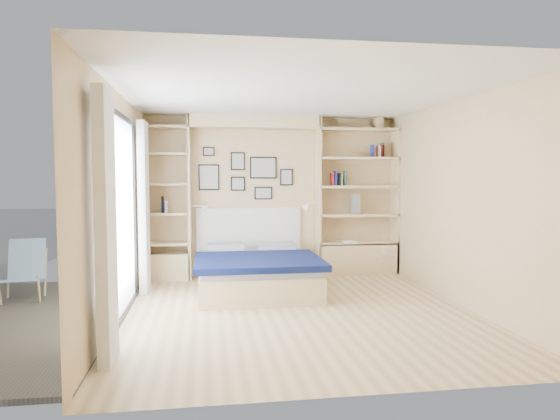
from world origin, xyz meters
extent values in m
plane|color=#DBB887|center=(0.00, 0.00, 0.00)|extent=(4.50, 4.50, 0.00)
plane|color=tan|center=(0.00, 2.25, 1.25)|extent=(4.00, 0.00, 4.00)
plane|color=tan|center=(0.00, -2.25, 1.25)|extent=(4.00, 0.00, 4.00)
plane|color=tan|center=(-2.00, 0.00, 1.25)|extent=(0.00, 4.50, 4.50)
plane|color=tan|center=(2.00, 0.00, 1.25)|extent=(0.00, 4.50, 4.50)
plane|color=white|center=(0.00, 0.00, 2.50)|extent=(4.50, 4.50, 0.00)
cube|color=beige|center=(-1.30, 2.08, 1.25)|extent=(0.04, 0.35, 2.50)
cube|color=beige|center=(0.70, 2.08, 1.25)|extent=(0.04, 0.35, 2.50)
cube|color=beige|center=(-0.30, 2.08, 2.40)|extent=(2.00, 0.35, 0.20)
cube|color=beige|center=(1.98, 2.08, 1.25)|extent=(0.04, 0.35, 2.50)
cube|color=beige|center=(-1.98, 2.08, 1.25)|extent=(0.04, 0.35, 2.50)
cube|color=beige|center=(1.35, 2.08, 0.25)|extent=(1.30, 0.35, 0.50)
cube|color=beige|center=(-1.65, 2.08, 0.20)|extent=(0.70, 0.35, 0.40)
cube|color=black|center=(-1.97, 0.00, 2.23)|extent=(0.04, 2.08, 0.06)
cube|color=black|center=(-1.97, 0.00, 0.03)|extent=(0.04, 2.08, 0.06)
cube|color=black|center=(-1.97, -1.02, 1.10)|extent=(0.04, 0.06, 2.20)
cube|color=black|center=(-1.97, 1.02, 1.10)|extent=(0.04, 0.06, 2.20)
cube|color=silver|center=(-1.98, 0.00, 1.12)|extent=(0.01, 2.00, 2.20)
cube|color=white|center=(-1.88, -1.30, 1.15)|extent=(0.10, 0.45, 2.30)
cube|color=white|center=(-1.88, 1.30, 1.15)|extent=(0.10, 0.45, 2.30)
cube|color=beige|center=(1.35, 2.08, 0.50)|extent=(1.30, 0.35, 0.04)
cube|color=beige|center=(1.35, 2.08, 0.95)|extent=(1.30, 0.35, 0.04)
cube|color=beige|center=(1.35, 2.08, 1.40)|extent=(1.30, 0.35, 0.04)
cube|color=beige|center=(1.35, 2.08, 1.85)|extent=(1.30, 0.35, 0.04)
cube|color=beige|center=(1.35, 2.08, 2.30)|extent=(1.30, 0.35, 0.04)
cube|color=beige|center=(-1.65, 2.08, 0.55)|extent=(0.70, 0.35, 0.04)
cube|color=beige|center=(-1.65, 2.08, 1.00)|extent=(0.70, 0.35, 0.04)
cube|color=beige|center=(-1.65, 2.08, 1.45)|extent=(0.70, 0.35, 0.04)
cube|color=beige|center=(-1.65, 2.08, 1.90)|extent=(0.70, 0.35, 0.04)
cube|color=beige|center=(-1.65, 2.08, 2.30)|extent=(0.70, 0.35, 0.04)
cube|color=beige|center=(-0.38, 1.16, 0.17)|extent=(1.54, 1.93, 0.34)
cube|color=#9EA5AD|center=(-0.38, 1.16, 0.39)|extent=(1.50, 1.89, 0.10)
cube|color=#09123A|center=(-0.38, 0.83, 0.46)|extent=(1.64, 1.35, 0.08)
cube|color=#9EA5AD|center=(-0.77, 1.82, 0.50)|extent=(0.53, 0.39, 0.12)
cube|color=#9EA5AD|center=(0.00, 1.82, 0.50)|extent=(0.53, 0.39, 0.12)
cube|color=white|center=(-0.38, 2.22, 0.72)|extent=(1.64, 0.04, 0.70)
cube|color=black|center=(-1.00, 2.23, 1.55)|extent=(0.32, 0.02, 0.40)
cube|color=gray|center=(-1.00, 2.21, 1.55)|extent=(0.28, 0.01, 0.36)
cube|color=black|center=(-0.55, 2.23, 1.80)|extent=(0.22, 0.02, 0.28)
cube|color=gray|center=(-0.55, 2.21, 1.80)|extent=(0.18, 0.01, 0.24)
cube|color=black|center=(-0.55, 2.23, 1.45)|extent=(0.22, 0.02, 0.22)
cube|color=gray|center=(-0.55, 2.21, 1.45)|extent=(0.18, 0.01, 0.18)
cube|color=black|center=(-0.15, 2.23, 1.70)|extent=(0.42, 0.02, 0.34)
cube|color=gray|center=(-0.15, 2.21, 1.70)|extent=(0.38, 0.01, 0.30)
cube|color=black|center=(-0.15, 2.23, 1.30)|extent=(0.28, 0.02, 0.20)
cube|color=gray|center=(-0.15, 2.21, 1.30)|extent=(0.24, 0.01, 0.16)
cube|color=black|center=(0.22, 2.23, 1.55)|extent=(0.20, 0.02, 0.26)
cube|color=gray|center=(0.22, 2.21, 1.55)|extent=(0.16, 0.01, 0.22)
cube|color=black|center=(-1.00, 2.23, 1.95)|extent=(0.18, 0.02, 0.14)
cube|color=gray|center=(-1.00, 2.21, 1.95)|extent=(0.14, 0.01, 0.10)
cylinder|color=silver|center=(-1.16, 2.00, 1.12)|extent=(0.20, 0.02, 0.02)
cone|color=white|center=(-1.06, 2.00, 1.10)|extent=(0.13, 0.12, 0.15)
cylinder|color=silver|center=(0.56, 2.00, 1.12)|extent=(0.20, 0.02, 0.02)
cone|color=white|center=(0.46, 2.00, 1.10)|extent=(0.13, 0.12, 0.15)
cube|color=#A51E1E|center=(0.93, 2.07, 1.52)|extent=(0.02, 0.15, 0.20)
cube|color=navy|center=(0.97, 2.07, 1.53)|extent=(0.03, 0.15, 0.23)
cube|color=black|center=(1.04, 2.07, 1.52)|extent=(0.03, 0.15, 0.20)
cube|color=#BFAD8A|center=(1.06, 2.07, 1.51)|extent=(0.04, 0.15, 0.19)
cube|color=#28554C|center=(1.13, 2.07, 1.53)|extent=(0.03, 0.15, 0.23)
cube|color=#A51E1E|center=(1.60, 2.07, 1.95)|extent=(0.02, 0.15, 0.16)
cube|color=navy|center=(1.58, 2.07, 1.97)|extent=(0.03, 0.15, 0.20)
cube|color=tan|center=(1.68, 2.07, 1.96)|extent=(0.04, 0.15, 0.18)
cube|color=#26593F|center=(1.74, 2.07, 1.98)|extent=(0.03, 0.15, 0.23)
cube|color=#A51E1E|center=(1.74, 2.07, 1.97)|extent=(0.03, 0.15, 0.19)
cube|color=navy|center=(-1.69, 2.07, 1.11)|extent=(0.02, 0.15, 0.17)
cube|color=black|center=(-1.70, 2.07, 1.14)|extent=(0.03, 0.15, 0.25)
cube|color=tan|center=(-1.64, 2.07, 1.11)|extent=(0.03, 0.15, 0.18)
cube|color=beige|center=(1.67, 2.07, 2.40)|extent=(0.13, 0.13, 0.15)
cone|color=beige|center=(1.67, 2.07, 2.51)|extent=(0.20, 0.20, 0.08)
cube|color=slate|center=(1.31, 2.07, 1.12)|extent=(0.12, 0.12, 0.30)
cube|color=white|center=(1.20, 2.02, 0.54)|extent=(0.22, 0.16, 0.03)
cylinder|color=tan|center=(-3.07, 0.74, 0.20)|extent=(0.05, 0.13, 0.39)
cylinder|color=tan|center=(-3.58, 1.21, 0.29)|extent=(0.08, 0.32, 0.63)
cylinder|color=tan|center=(-3.15, 1.27, 0.29)|extent=(0.08, 0.32, 0.63)
cube|color=teal|center=(-3.32, 0.90, 0.27)|extent=(0.52, 0.59, 0.14)
cube|color=teal|center=(-3.37, 1.27, 0.49)|extent=(0.47, 0.28, 0.52)
camera|label=1|loc=(-1.05, -5.61, 1.58)|focal=32.00mm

